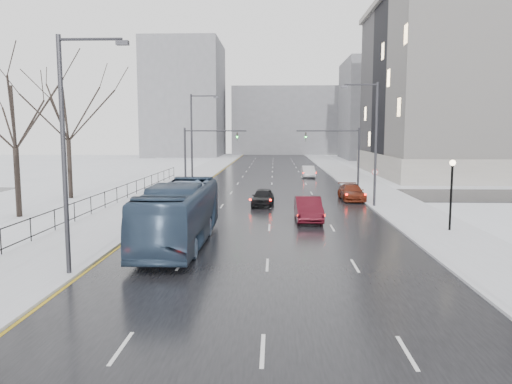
# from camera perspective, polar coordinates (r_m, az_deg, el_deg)

# --- Properties ---
(road) EXTENTS (16.00, 150.00, 0.04)m
(road) POSITION_cam_1_polar(r_m,az_deg,el_deg) (60.61, 1.83, 1.14)
(road) COLOR black
(road) RESTS_ON ground
(cross_road) EXTENTS (130.00, 10.00, 0.04)m
(cross_road) POSITION_cam_1_polar(r_m,az_deg,el_deg) (48.69, 1.75, -0.28)
(cross_road) COLOR black
(cross_road) RESTS_ON ground
(sidewalk_left) EXTENTS (5.00, 150.00, 0.16)m
(sidewalk_left) POSITION_cam_1_polar(r_m,az_deg,el_deg) (61.56, -8.00, 1.22)
(sidewalk_left) COLOR silver
(sidewalk_left) RESTS_ON ground
(sidewalk_right) EXTENTS (5.00, 150.00, 0.16)m
(sidewalk_right) POSITION_cam_1_polar(r_m,az_deg,el_deg) (61.45, 11.66, 1.13)
(sidewalk_right) COLOR silver
(sidewalk_right) RESTS_ON ground
(park_strip) EXTENTS (14.00, 150.00, 0.12)m
(park_strip) POSITION_cam_1_polar(r_m,az_deg,el_deg) (63.92, -16.41, 1.20)
(park_strip) COLOR white
(park_strip) RESTS_ON ground
(tree_park_d) EXTENTS (8.75, 8.75, 12.50)m
(tree_park_d) POSITION_cam_1_polar(r_m,az_deg,el_deg) (39.27, -25.40, -2.72)
(tree_park_d) COLOR black
(tree_park_d) RESTS_ON ground
(tree_park_e) EXTENTS (9.45, 9.45, 13.50)m
(tree_park_e) POSITION_cam_1_polar(r_m,az_deg,el_deg) (48.40, -20.38, -0.78)
(tree_park_e) COLOR black
(tree_park_e) RESTS_ON ground
(iron_fence) EXTENTS (0.06, 70.00, 1.30)m
(iron_fence) POSITION_cam_1_polar(r_m,az_deg,el_deg) (33.50, -21.33, -2.51)
(iron_fence) COLOR black
(iron_fence) RESTS_ON sidewalk_left
(streetlight_r_mid) EXTENTS (2.95, 0.25, 10.00)m
(streetlight_r_mid) POSITION_cam_1_polar(r_m,az_deg,el_deg) (41.06, 13.23, 6.04)
(streetlight_r_mid) COLOR #2D2D33
(streetlight_r_mid) RESTS_ON ground
(streetlight_l_near) EXTENTS (2.95, 0.25, 10.00)m
(streetlight_l_near) POSITION_cam_1_polar(r_m,az_deg,el_deg) (22.01, -20.61, 5.17)
(streetlight_l_near) COLOR #2D2D33
(streetlight_l_near) RESTS_ON ground
(streetlight_l_far) EXTENTS (2.95, 0.25, 10.00)m
(streetlight_l_far) POSITION_cam_1_polar(r_m,az_deg,el_deg) (52.99, -7.12, 6.32)
(streetlight_l_far) COLOR #2D2D33
(streetlight_l_far) RESTS_ON ground
(lamppost_r_mid) EXTENTS (0.36, 0.36, 4.28)m
(lamppost_r_mid) POSITION_cam_1_polar(r_m,az_deg,el_deg) (32.29, 21.45, 0.79)
(lamppost_r_mid) COLOR black
(lamppost_r_mid) RESTS_ON sidewalk_right
(mast_signal_right) EXTENTS (6.10, 0.33, 6.50)m
(mast_signal_right) POSITION_cam_1_polar(r_m,az_deg,el_deg) (48.85, 10.42, 4.44)
(mast_signal_right) COLOR #2D2D33
(mast_signal_right) RESTS_ON ground
(mast_signal_left) EXTENTS (6.10, 0.33, 6.50)m
(mast_signal_left) POSITION_cam_1_polar(r_m,az_deg,el_deg) (48.94, -6.87, 4.51)
(mast_signal_left) COLOR #2D2D33
(mast_signal_left) RESTS_ON ground
(no_uturn_sign) EXTENTS (0.60, 0.06, 2.70)m
(no_uturn_sign) POSITION_cam_1_polar(r_m,az_deg,el_deg) (45.35, 13.43, 1.90)
(no_uturn_sign) COLOR #2D2D33
(no_uturn_sign) RESTS_ON sidewalk_right
(bldg_far_right) EXTENTS (24.00, 20.00, 22.00)m
(bldg_far_right) POSITION_cam_1_polar(r_m,az_deg,el_deg) (118.68, 15.82, 9.02)
(bldg_far_right) COLOR slate
(bldg_far_right) RESTS_ON ground
(bldg_far_left) EXTENTS (18.00, 22.00, 28.00)m
(bldg_far_left) POSITION_cam_1_polar(r_m,az_deg,el_deg) (127.52, -8.09, 10.39)
(bldg_far_left) COLOR slate
(bldg_far_left) RESTS_ON ground
(bldg_far_center) EXTENTS (30.00, 18.00, 18.00)m
(bldg_far_center) POSITION_cam_1_polar(r_m,az_deg,el_deg) (140.38, 3.67, 8.08)
(bldg_far_center) COLOR slate
(bldg_far_center) RESTS_ON ground
(bus) EXTENTS (2.82, 11.98, 3.34)m
(bus) POSITION_cam_1_polar(r_m,az_deg,el_deg) (27.25, -8.72, -2.48)
(bus) COLOR #2E4059
(bus) RESTS_ON road
(sedan_center_near) EXTENTS (1.99, 4.29, 1.42)m
(sedan_center_near) POSITION_cam_1_polar(r_m,az_deg,el_deg) (41.15, 0.79, -0.58)
(sedan_center_near) COLOR black
(sedan_center_near) RESTS_ON road
(sedan_right_near) EXTENTS (1.81, 5.00, 1.64)m
(sedan_right_near) POSITION_cam_1_polar(r_m,az_deg,el_deg) (34.38, 5.99, -1.92)
(sedan_right_near) COLOR #420B14
(sedan_right_near) RESTS_ON road
(sedan_right_far) EXTENTS (2.15, 4.92, 1.41)m
(sedan_right_far) POSITION_cam_1_polar(r_m,az_deg,el_deg) (45.29, 10.86, -0.03)
(sedan_right_far) COLOR #622010
(sedan_right_far) RESTS_ON road
(sedan_right_distant) EXTENTS (1.70, 4.64, 1.52)m
(sedan_right_distant) POSITION_cam_1_polar(r_m,az_deg,el_deg) (67.17, 5.99, 2.34)
(sedan_right_distant) COLOR silver
(sedan_right_distant) RESTS_ON road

